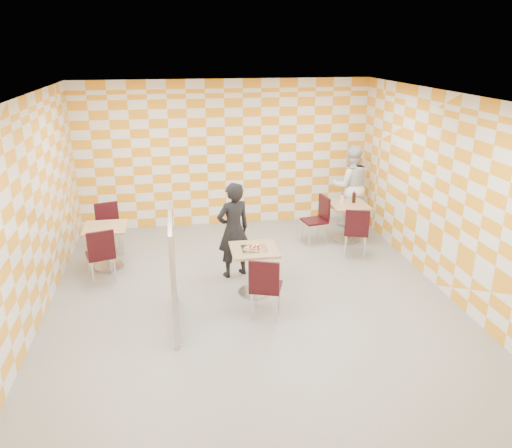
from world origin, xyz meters
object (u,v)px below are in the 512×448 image
at_px(man_dark, 233,230).
at_px(chair_main_front, 265,284).
at_px(chair_second_front, 356,229).
at_px(man_white, 351,186).
at_px(main_table, 254,263).
at_px(chair_empty_far, 109,224).
at_px(empty_table, 107,240).
at_px(second_table, 348,216).
at_px(sport_bottle, 342,199).
at_px(chair_second_side, 319,216).
at_px(soda_bottle, 354,198).
at_px(chair_empty_near, 101,252).
at_px(partition, 173,271).

bearing_deg(man_dark, chair_main_front, 78.46).
distance_m(chair_second_front, man_white, 1.74).
bearing_deg(main_table, chair_empty_far, 139.09).
relative_size(main_table, empty_table, 1.00).
relative_size(second_table, sport_bottle, 3.75).
height_order(chair_second_side, man_white, man_white).
bearing_deg(sport_bottle, soda_bottle, -3.03).
relative_size(main_table, man_dark, 0.47).
bearing_deg(chair_empty_near, soda_bottle, 14.50).
distance_m(chair_empty_near, partition, 1.85).
bearing_deg(chair_empty_far, chair_second_front, -12.55).
bearing_deg(chair_main_front, empty_table, 137.91).
bearing_deg(chair_empty_near, second_table, 13.94).
bearing_deg(man_dark, chair_second_side, -168.01).
xyz_separation_m(chair_second_front, chair_second_side, (-0.46, 0.79, 0.00)).
height_order(chair_main_front, chair_second_side, same).
bearing_deg(soda_bottle, chair_empty_near, -165.50).
height_order(chair_empty_near, man_dark, man_dark).
xyz_separation_m(chair_second_front, chair_empty_near, (-4.37, -0.33, 0.00)).
distance_m(empty_table, partition, 2.34).
bearing_deg(partition, sport_bottle, 39.16).
bearing_deg(chair_main_front, chair_second_front, 43.00).
relative_size(chair_main_front, man_white, 0.54).
relative_size(chair_second_front, soda_bottle, 4.02).
bearing_deg(second_table, main_table, -139.03).
relative_size(chair_second_front, sport_bottle, 4.62).
distance_m(empty_table, sport_bottle, 4.42).
xyz_separation_m(chair_main_front, soda_bottle, (2.24, 2.72, 0.31)).
bearing_deg(man_dark, partition, 33.31).
relative_size(empty_table, chair_second_side, 0.81).
bearing_deg(chair_empty_near, chair_second_side, 16.05).
height_order(chair_empty_near, man_white, man_white).
relative_size(main_table, partition, 0.48).
xyz_separation_m(main_table, chair_main_front, (0.03, -0.78, 0.04)).
distance_m(man_dark, man_white, 3.38).
height_order(second_table, chair_second_side, chair_second_side).
bearing_deg(chair_main_front, man_white, 55.08).
bearing_deg(chair_main_front, sport_bottle, 53.74).
distance_m(chair_second_side, chair_empty_near, 4.06).
bearing_deg(soda_bottle, chair_empty_far, 178.58).
height_order(main_table, sport_bottle, sport_bottle).
bearing_deg(chair_second_side, second_table, -0.85).
xyz_separation_m(chair_second_front, partition, (-3.23, -1.77, 0.25)).
bearing_deg(chair_empty_near, man_white, 22.30).
relative_size(chair_second_side, partition, 0.60).
xyz_separation_m(second_table, chair_main_front, (-2.12, -2.64, 0.04)).
xyz_separation_m(partition, soda_bottle, (3.47, 2.63, 0.06)).
bearing_deg(chair_main_front, chair_empty_near, 147.17).
distance_m(chair_main_front, man_white, 4.29).
distance_m(second_table, partition, 4.22).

